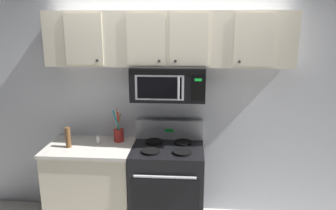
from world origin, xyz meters
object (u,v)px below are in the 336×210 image
object	(u,v)px
stove_range	(168,185)
utensil_crock_red	(119,133)
salt_shaker	(98,140)
pepper_mill	(68,137)
over_range_microwave	(168,83)

from	to	relation	value
stove_range	utensil_crock_red	distance (m)	0.78
utensil_crock_red	salt_shaker	xyz separation A→B (m)	(-0.21, -0.09, -0.05)
stove_range	pepper_mill	distance (m)	1.18
stove_range	pepper_mill	bearing A→B (deg)	-176.71
stove_range	utensil_crock_red	xyz separation A→B (m)	(-0.56, 0.15, 0.53)
salt_shaker	utensil_crock_red	bearing A→B (deg)	24.36
utensil_crock_red	pepper_mill	distance (m)	0.54
stove_range	pepper_mill	size ratio (longest dim) A/B	5.10
stove_range	over_range_microwave	bearing A→B (deg)	90.14
utensil_crock_red	over_range_microwave	bearing A→B (deg)	-3.81
over_range_microwave	salt_shaker	world-z (taller)	over_range_microwave
utensil_crock_red	salt_shaker	bearing A→B (deg)	-155.64
over_range_microwave	pepper_mill	xyz separation A→B (m)	(-1.05, -0.18, -0.57)
stove_range	utensil_crock_red	size ratio (longest dim) A/B	2.95
stove_range	over_range_microwave	xyz separation A→B (m)	(-0.00, 0.12, 1.11)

